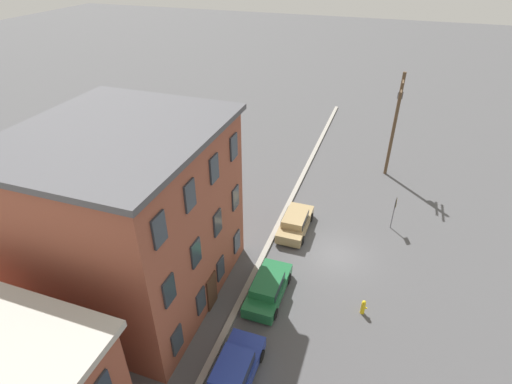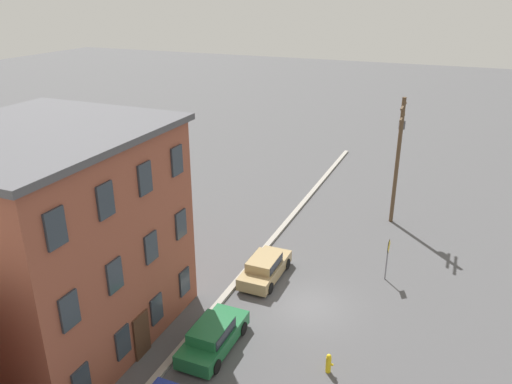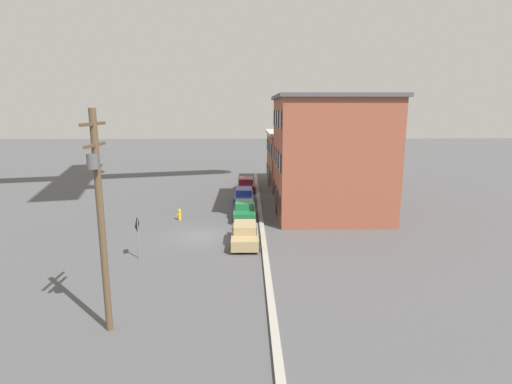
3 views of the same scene
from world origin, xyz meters
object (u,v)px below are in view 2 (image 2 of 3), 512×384
Objects in this scene: car_green at (213,335)px; car_tan at (265,267)px; fire_hydrant at (329,363)px; caution_sign at (388,253)px; utility_pole at (398,154)px.

car_tan is at bearing 0.69° from car_green.
caution_sign is at bearing -6.87° from fire_hydrant.
car_green reaches higher than fire_hydrant.
fire_hydrant is at bearing -138.12° from car_tan.
car_green is at bearing 162.51° from utility_pole.
fire_hydrant is (-8.82, 1.06, -1.29)m from caution_sign.
car_green is 19.07m from utility_pole.
car_green is 5.50m from fire_hydrant.
car_tan is at bearing 41.88° from fire_hydrant.
caution_sign is (2.64, -6.60, 1.02)m from car_tan.
car_green is at bearing 145.31° from caution_sign.
car_green and car_tan have the same top height.
car_tan is (6.77, 0.08, 0.00)m from car_green.
utility_pole is at bearing -27.38° from car_tan.
car_tan is 7.18m from caution_sign.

